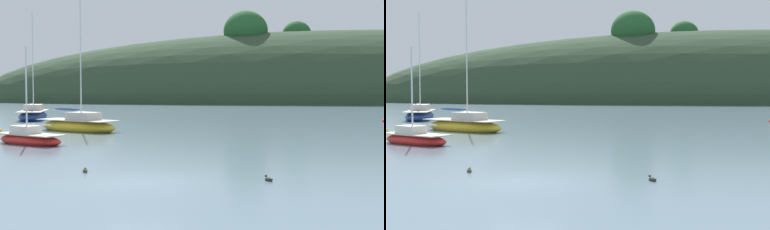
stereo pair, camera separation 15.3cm
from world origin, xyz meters
The scene contains 7 objects.
ground_plane centered at (0.00, 0.00, 0.00)m, with size 400.00×400.00×0.00m, color slate.
far_shoreline_hill centered at (25.09, 89.71, 0.12)m, with size 150.00×36.00×30.84m.
sailboat_cream_ketch centered at (-8.35, 11.42, 0.30)m, with size 4.91×3.73×5.56m.
sailboat_blue_center centered at (-8.18, 20.23, 0.41)m, with size 7.04×5.21×9.54m.
sailboat_black_sloop centered at (-16.30, 32.78, 0.43)m, with size 3.94×7.52×10.52m.
duck_lone_left centered at (-2.46, 1.86, 0.05)m, with size 0.29×0.41×0.24m.
duck_trailing centered at (4.35, 0.50, 0.05)m, with size 0.35×0.39×0.24m.
Camera 2 is at (3.55, -18.57, 3.28)m, focal length 52.17 mm.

